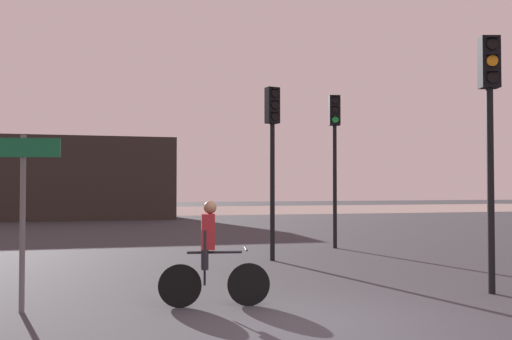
{
  "coord_description": "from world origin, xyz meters",
  "views": [
    {
      "loc": [
        -2.58,
        -7.11,
        1.84
      ],
      "look_at": [
        0.5,
        5.0,
        2.2
      ],
      "focal_mm": 40.0,
      "sensor_mm": 36.0,
      "label": 1
    }
  ],
  "objects_px": {
    "traffic_light_center": "(272,140)",
    "cyclist": "(210,253)",
    "traffic_light_far_right": "(335,142)",
    "direction_sign_post": "(22,196)",
    "traffic_light_near_right": "(490,114)",
    "distant_building": "(48,178)"
  },
  "relations": [
    {
      "from": "traffic_light_center",
      "to": "cyclist",
      "type": "height_order",
      "value": "traffic_light_center"
    },
    {
      "from": "traffic_light_near_right",
      "to": "direction_sign_post",
      "type": "distance_m",
      "value": 7.75
    },
    {
      "from": "traffic_light_far_right",
      "to": "traffic_light_near_right",
      "type": "xyz_separation_m",
      "value": [
        -0.12,
        -7.37,
        -0.08
      ]
    },
    {
      "from": "distant_building",
      "to": "traffic_light_near_right",
      "type": "xyz_separation_m",
      "value": [
        9.77,
        -25.03,
        0.81
      ]
    },
    {
      "from": "traffic_light_far_right",
      "to": "direction_sign_post",
      "type": "xyz_separation_m",
      "value": [
        -7.73,
        -6.95,
        -1.47
      ]
    },
    {
      "from": "direction_sign_post",
      "to": "cyclist",
      "type": "relative_size",
      "value": 1.53
    },
    {
      "from": "traffic_light_center",
      "to": "cyclist",
      "type": "distance_m",
      "value": 5.95
    },
    {
      "from": "traffic_light_far_right",
      "to": "cyclist",
      "type": "relative_size",
      "value": 2.68
    },
    {
      "from": "traffic_light_near_right",
      "to": "direction_sign_post",
      "type": "relative_size",
      "value": 1.71
    },
    {
      "from": "traffic_light_center",
      "to": "cyclist",
      "type": "relative_size",
      "value": 2.54
    },
    {
      "from": "cyclist",
      "to": "traffic_light_far_right",
      "type": "bearing_deg",
      "value": 152.94
    },
    {
      "from": "distant_building",
      "to": "direction_sign_post",
      "type": "xyz_separation_m",
      "value": [
        2.16,
        -24.61,
        -0.58
      ]
    },
    {
      "from": "distant_building",
      "to": "direction_sign_post",
      "type": "height_order",
      "value": "distant_building"
    },
    {
      "from": "traffic_light_center",
      "to": "direction_sign_post",
      "type": "height_order",
      "value": "traffic_light_center"
    },
    {
      "from": "direction_sign_post",
      "to": "cyclist",
      "type": "distance_m",
      "value": 2.89
    },
    {
      "from": "distant_building",
      "to": "traffic_light_center",
      "type": "height_order",
      "value": "distant_building"
    },
    {
      "from": "distant_building",
      "to": "traffic_light_center",
      "type": "relative_size",
      "value": 3.21
    },
    {
      "from": "cyclist",
      "to": "traffic_light_near_right",
      "type": "bearing_deg",
      "value": 96.01
    },
    {
      "from": "distant_building",
      "to": "direction_sign_post",
      "type": "bearing_deg",
      "value": -84.98
    },
    {
      "from": "traffic_light_center",
      "to": "cyclist",
      "type": "xyz_separation_m",
      "value": [
        -2.41,
        -4.98,
        -2.18
      ]
    },
    {
      "from": "distant_building",
      "to": "cyclist",
      "type": "distance_m",
      "value": 25.42
    },
    {
      "from": "direction_sign_post",
      "to": "cyclist",
      "type": "xyz_separation_m",
      "value": [
        2.74,
        -0.29,
        -0.88
      ]
    }
  ]
}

